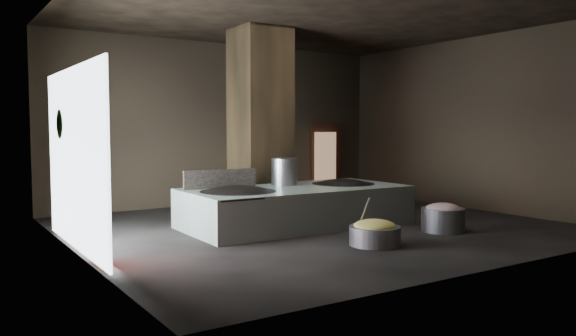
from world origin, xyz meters
TOP-DOWN VIEW (x-y plane):
  - floor at (0.00, 0.00)m, footprint 10.00×9.00m
  - ceiling at (0.00, 0.00)m, footprint 10.00×9.00m
  - back_wall at (0.00, 4.55)m, footprint 10.00×0.10m
  - front_wall at (0.00, -4.55)m, footprint 10.00×0.10m
  - left_wall at (-5.05, 0.00)m, footprint 0.10×9.00m
  - right_wall at (5.05, 0.00)m, footprint 0.10×9.00m
  - pillar at (-0.30, 1.90)m, footprint 1.20×1.20m
  - hearth_platform at (-0.33, 0.31)m, footprint 4.88×2.39m
  - platform_cap at (-0.33, 0.31)m, footprint 4.74×2.27m
  - wok_left at (-1.78, 0.26)m, footprint 1.53×1.53m
  - wok_left_rim at (-1.78, 0.26)m, footprint 1.56×1.56m
  - wok_right at (1.02, 0.36)m, footprint 1.42×1.42m
  - wok_right_rim at (1.02, 0.36)m, footprint 1.45×1.45m
  - stock_pot at (-0.28, 0.86)m, footprint 0.59×0.59m
  - splash_guard at (-1.78, 1.06)m, footprint 1.69×0.09m
  - cook at (0.64, 2.25)m, footprint 0.67×0.60m
  - veg_basin at (-0.28, -2.19)m, footprint 1.21×1.21m
  - veg_fill at (-0.28, -2.19)m, footprint 0.77×0.77m
  - ladle at (-0.43, -2.04)m, footprint 0.05×0.37m
  - meat_basin at (1.82, -1.92)m, footprint 0.96×0.96m
  - meat_fill at (1.82, -1.92)m, footprint 0.73×0.73m
  - doorway_near at (1.20, 4.45)m, footprint 1.18×0.08m
  - doorway_near_glow at (0.97, 4.47)m, footprint 0.86×0.04m
  - doorway_far at (3.60, 4.45)m, footprint 1.18×0.08m
  - doorway_far_glow at (3.41, 4.24)m, footprint 0.81×0.04m
  - left_opening at (-4.95, 0.20)m, footprint 0.04×4.20m
  - pavilion_sliver at (-4.88, -1.10)m, footprint 0.05×0.90m
  - tree_silhouette at (-4.85, 1.30)m, footprint 0.28×1.10m

SIDE VIEW (x-z plane):
  - floor at x=0.00m, z-range -0.10..0.00m
  - veg_basin at x=-0.28m, z-range 0.00..0.34m
  - meat_basin at x=1.82m, z-range 0.00..0.48m
  - veg_fill at x=-0.28m, z-range 0.23..0.47m
  - hearth_platform at x=-0.33m, z-range 0.00..0.84m
  - meat_fill at x=1.82m, z-range 0.31..0.59m
  - ladle at x=-0.43m, z-range 0.22..0.88m
  - wok_left at x=-1.78m, z-range 0.54..0.96m
  - wok_right at x=1.02m, z-range 0.55..0.95m
  - cook at x=0.64m, z-range 0.00..1.54m
  - platform_cap at x=-0.33m, z-range 0.80..0.83m
  - wok_left_rim at x=-1.78m, z-range 0.79..0.85m
  - wok_right_rim at x=1.02m, z-range 0.79..0.85m
  - pavilion_sliver at x=-4.88m, z-range 0.00..1.70m
  - splash_guard at x=-1.78m, z-range 0.82..1.24m
  - doorway_far_glow at x=3.41m, z-range 0.09..2.01m
  - doorway_near_glow at x=0.97m, z-range 0.03..2.07m
  - doorway_near at x=1.20m, z-range -0.09..2.29m
  - doorway_far at x=3.60m, z-range -0.09..2.29m
  - stock_pot at x=-0.28m, z-range 0.81..1.45m
  - left_opening at x=-4.95m, z-range 0.05..3.15m
  - tree_silhouette at x=-4.85m, z-range 1.65..2.75m
  - back_wall at x=0.00m, z-range 0.00..4.50m
  - front_wall at x=0.00m, z-range 0.00..4.50m
  - left_wall at x=-5.05m, z-range 0.00..4.50m
  - right_wall at x=5.05m, z-range 0.00..4.50m
  - pillar at x=-0.30m, z-range 0.00..4.50m
  - ceiling at x=0.00m, z-range 4.50..4.60m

